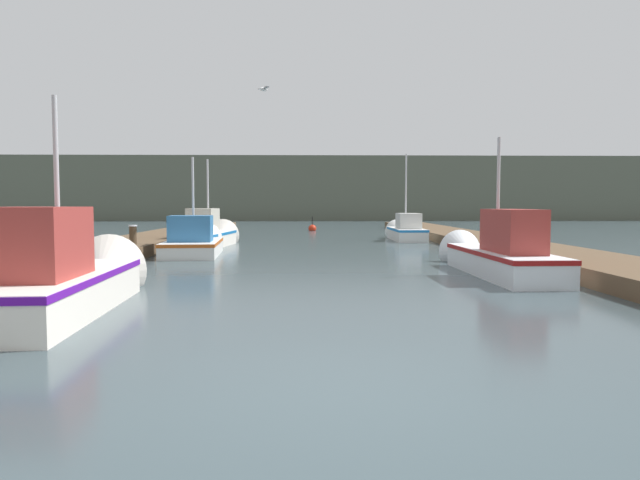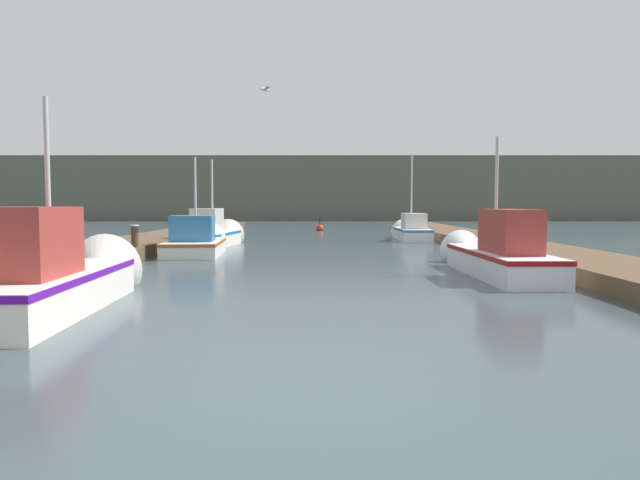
# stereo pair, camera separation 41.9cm
# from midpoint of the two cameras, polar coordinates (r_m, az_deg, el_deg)

# --- Properties ---
(ground_plane) EXTENTS (200.00, 200.00, 0.00)m
(ground_plane) POSITION_cam_midpoint_polar(r_m,az_deg,el_deg) (5.32, 0.15, -15.15)
(ground_plane) COLOR #38474C
(dock_left) EXTENTS (2.67, 40.00, 0.39)m
(dock_left) POSITION_cam_midpoint_polar(r_m,az_deg,el_deg) (22.08, -18.71, -0.48)
(dock_left) COLOR brown
(dock_left) RESTS_ON ground_plane
(dock_right) EXTENTS (2.67, 40.00, 0.39)m
(dock_right) POSITION_cam_midpoint_polar(r_m,az_deg,el_deg) (22.17, 16.56, -0.42)
(dock_right) COLOR brown
(dock_right) RESTS_ON ground_plane
(distant_shore_ridge) EXTENTS (120.00, 16.00, 6.50)m
(distant_shore_ridge) POSITION_cam_midpoint_polar(r_m,az_deg,el_deg) (64.66, -1.30, 5.01)
(distant_shore_ridge) COLOR #565B4C
(distant_shore_ridge) RESTS_ON ground_plane
(fishing_boat_0) EXTENTS (1.87, 5.43, 3.86)m
(fishing_boat_0) POSITION_cam_midpoint_polar(r_m,az_deg,el_deg) (10.24, -25.49, -3.39)
(fishing_boat_0) COLOR silver
(fishing_boat_0) RESTS_ON ground_plane
(fishing_boat_1) EXTENTS (1.42, 6.06, 3.64)m
(fishing_boat_1) POSITION_cam_midpoint_polar(r_m,az_deg,el_deg) (14.66, 16.27, -1.27)
(fishing_boat_1) COLOR silver
(fishing_boat_1) RESTS_ON ground_plane
(fishing_boat_2) EXTENTS (2.01, 4.64, 3.83)m
(fishing_boat_2) POSITION_cam_midpoint_polar(r_m,az_deg,el_deg) (20.00, -12.97, -0.26)
(fishing_boat_2) COLOR silver
(fishing_boat_2) RESTS_ON ground_plane
(fishing_boat_3) EXTENTS (1.98, 4.77, 3.94)m
(fishing_boat_3) POSITION_cam_midpoint_polar(r_m,az_deg,el_deg) (23.71, -11.47, 0.53)
(fishing_boat_3) COLOR silver
(fishing_boat_3) RESTS_ON ground_plane
(fishing_boat_4) EXTENTS (1.35, 4.89, 4.37)m
(fishing_boat_4) POSITION_cam_midpoint_polar(r_m,az_deg,el_deg) (27.52, 8.03, 0.92)
(fishing_boat_4) COLOR silver
(fishing_boat_4) RESTS_ON ground_plane
(mooring_piling_0) EXTENTS (0.25, 0.25, 1.07)m
(mooring_piling_0) POSITION_cam_midpoint_polar(r_m,az_deg,el_deg) (18.11, -18.82, -0.25)
(mooring_piling_0) COLOR #473523
(mooring_piling_0) RESTS_ON ground_plane
(mooring_piling_1) EXTENTS (0.26, 0.26, 1.03)m
(mooring_piling_1) POSITION_cam_midpoint_polar(r_m,az_deg,el_deg) (22.06, -14.87, 0.44)
(mooring_piling_1) COLOR #473523
(mooring_piling_1) RESTS_ON ground_plane
(mooring_piling_2) EXTENTS (0.27, 0.27, 1.41)m
(mooring_piling_2) POSITION_cam_midpoint_polar(r_m,az_deg,el_deg) (14.38, -23.80, -0.66)
(mooring_piling_2) COLOR #473523
(mooring_piling_2) RESTS_ON ground_plane
(mooring_piling_3) EXTENTS (0.25, 0.25, 1.23)m
(mooring_piling_3) POSITION_cam_midpoint_polar(r_m,az_deg,el_deg) (29.60, -11.80, 1.47)
(mooring_piling_3) COLOR #473523
(mooring_piling_3) RESTS_ON ground_plane
(channel_buoy) EXTENTS (0.50, 0.50, 1.00)m
(channel_buoy) POSITION_cam_midpoint_polar(r_m,az_deg,el_deg) (36.14, -1.11, 1.16)
(channel_buoy) COLOR red
(channel_buoy) RESTS_ON ground_plane
(seagull_lead) EXTENTS (0.39, 0.53, 0.12)m
(seagull_lead) POSITION_cam_midpoint_polar(r_m,az_deg,el_deg) (18.63, -6.33, 14.77)
(seagull_lead) COLOR white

